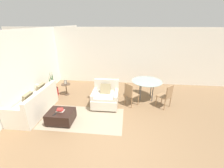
{
  "coord_description": "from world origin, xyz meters",
  "views": [
    {
      "loc": [
        0.37,
        -3.37,
        2.96
      ],
      "look_at": [
        -0.2,
        1.92,
        0.75
      ],
      "focal_mm": 24.0,
      "sensor_mm": 36.0,
      "label": 1
    }
  ],
  "objects_px": {
    "tv_remote_primary": "(55,114)",
    "dining_chair_near_right": "(166,95)",
    "side_table": "(66,87)",
    "dining_table": "(147,83)",
    "armchair": "(105,97)",
    "ottoman": "(61,116)",
    "couch": "(35,105)",
    "book_stack": "(60,110)",
    "potted_plant": "(53,90)",
    "picture_frame": "(65,82)",
    "dining_chair_near_left": "(130,93)"
  },
  "relations": [
    {
      "from": "ottoman",
      "to": "tv_remote_primary",
      "type": "relative_size",
      "value": 5.21
    },
    {
      "from": "book_stack",
      "to": "potted_plant",
      "type": "relative_size",
      "value": 0.22
    },
    {
      "from": "tv_remote_primary",
      "to": "dining_chair_near_right",
      "type": "distance_m",
      "value": 3.85
    },
    {
      "from": "ottoman",
      "to": "book_stack",
      "type": "relative_size",
      "value": 3.4
    },
    {
      "from": "picture_frame",
      "to": "dining_chair_near_right",
      "type": "height_order",
      "value": "dining_chair_near_right"
    },
    {
      "from": "armchair",
      "to": "book_stack",
      "type": "distance_m",
      "value": 1.7
    },
    {
      "from": "couch",
      "to": "picture_frame",
      "type": "xyz_separation_m",
      "value": [
        0.53,
        1.47,
        0.27
      ]
    },
    {
      "from": "tv_remote_primary",
      "to": "dining_chair_near_left",
      "type": "xyz_separation_m",
      "value": [
        2.27,
        1.43,
        0.13
      ]
    },
    {
      "from": "book_stack",
      "to": "dining_chair_near_right",
      "type": "relative_size",
      "value": 0.26
    },
    {
      "from": "book_stack",
      "to": "dining_chair_near_left",
      "type": "xyz_separation_m",
      "value": [
        2.18,
        1.25,
        0.09
      ]
    },
    {
      "from": "book_stack",
      "to": "dining_table",
      "type": "distance_m",
      "value": 3.42
    },
    {
      "from": "side_table",
      "to": "dining_chair_near_right",
      "type": "distance_m",
      "value": 4.1
    },
    {
      "from": "ottoman",
      "to": "book_stack",
      "type": "height_order",
      "value": "book_stack"
    },
    {
      "from": "side_table",
      "to": "potted_plant",
      "type": "bearing_deg",
      "value": -170.85
    },
    {
      "from": "potted_plant",
      "to": "dining_chair_near_right",
      "type": "xyz_separation_m",
      "value": [
        4.6,
        -0.54,
        0.26
      ]
    },
    {
      "from": "book_stack",
      "to": "dining_chair_near_right",
      "type": "bearing_deg",
      "value": 19.7
    },
    {
      "from": "dining_chair_near_left",
      "to": "ottoman",
      "type": "bearing_deg",
      "value": -149.9
    },
    {
      "from": "potted_plant",
      "to": "picture_frame",
      "type": "relative_size",
      "value": 6.58
    },
    {
      "from": "ottoman",
      "to": "dining_chair_near_right",
      "type": "relative_size",
      "value": 0.88
    },
    {
      "from": "armchair",
      "to": "ottoman",
      "type": "height_order",
      "value": "armchair"
    },
    {
      "from": "dining_table",
      "to": "book_stack",
      "type": "bearing_deg",
      "value": -146.14
    },
    {
      "from": "side_table",
      "to": "picture_frame",
      "type": "bearing_deg",
      "value": 90.0
    },
    {
      "from": "armchair",
      "to": "tv_remote_primary",
      "type": "relative_size",
      "value": 6.19
    },
    {
      "from": "couch",
      "to": "dining_chair_near_left",
      "type": "height_order",
      "value": "couch"
    },
    {
      "from": "book_stack",
      "to": "ottoman",
      "type": "bearing_deg",
      "value": -72.76
    },
    {
      "from": "tv_remote_primary",
      "to": "couch",
      "type": "bearing_deg",
      "value": 149.47
    },
    {
      "from": "couch",
      "to": "ottoman",
      "type": "distance_m",
      "value": 1.18
    },
    {
      "from": "ottoman",
      "to": "potted_plant",
      "type": "height_order",
      "value": "potted_plant"
    },
    {
      "from": "tv_remote_primary",
      "to": "dining_chair_near_left",
      "type": "height_order",
      "value": "dining_chair_near_left"
    },
    {
      "from": "tv_remote_primary",
      "to": "side_table",
      "type": "xyz_separation_m",
      "value": [
        -0.48,
        2.06,
        -0.04
      ]
    },
    {
      "from": "tv_remote_primary",
      "to": "dining_chair_near_right",
      "type": "height_order",
      "value": "dining_chair_near_right"
    },
    {
      "from": "couch",
      "to": "dining_chair_near_left",
      "type": "relative_size",
      "value": 2.1
    },
    {
      "from": "side_table",
      "to": "dining_table",
      "type": "xyz_separation_m",
      "value": [
        3.4,
        0.03,
        0.34
      ]
    },
    {
      "from": "dining_table",
      "to": "dining_chair_near_right",
      "type": "distance_m",
      "value": 0.94
    },
    {
      "from": "dining_chair_near_left",
      "to": "side_table",
      "type": "bearing_deg",
      "value": 167.17
    },
    {
      "from": "couch",
      "to": "potted_plant",
      "type": "xyz_separation_m",
      "value": [
        -0.02,
        1.38,
        -0.05
      ]
    },
    {
      "from": "potted_plant",
      "to": "picture_frame",
      "type": "height_order",
      "value": "potted_plant"
    },
    {
      "from": "picture_frame",
      "to": "dining_chair_near_right",
      "type": "bearing_deg",
      "value": -8.78
    },
    {
      "from": "tv_remote_primary",
      "to": "dining_chair_near_right",
      "type": "relative_size",
      "value": 0.17
    },
    {
      "from": "book_stack",
      "to": "armchair",
      "type": "bearing_deg",
      "value": 42.62
    },
    {
      "from": "couch",
      "to": "side_table",
      "type": "distance_m",
      "value": 1.56
    },
    {
      "from": "book_stack",
      "to": "tv_remote_primary",
      "type": "distance_m",
      "value": 0.21
    },
    {
      "from": "potted_plant",
      "to": "dining_table",
      "type": "distance_m",
      "value": 3.98
    },
    {
      "from": "tv_remote_primary",
      "to": "book_stack",
      "type": "bearing_deg",
      "value": 63.32
    },
    {
      "from": "ottoman",
      "to": "dining_chair_near_left",
      "type": "xyz_separation_m",
      "value": [
        2.17,
        1.26,
        0.31
      ]
    },
    {
      "from": "armchair",
      "to": "side_table",
      "type": "distance_m",
      "value": 1.96
    },
    {
      "from": "dining_table",
      "to": "tv_remote_primary",
      "type": "bearing_deg",
      "value": -144.49
    },
    {
      "from": "book_stack",
      "to": "dining_chair_near_right",
      "type": "distance_m",
      "value": 3.7
    },
    {
      "from": "ottoman",
      "to": "potted_plant",
      "type": "relative_size",
      "value": 0.73
    },
    {
      "from": "dining_table",
      "to": "dining_chair_near_right",
      "type": "height_order",
      "value": "dining_chair_near_right"
    }
  ]
}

